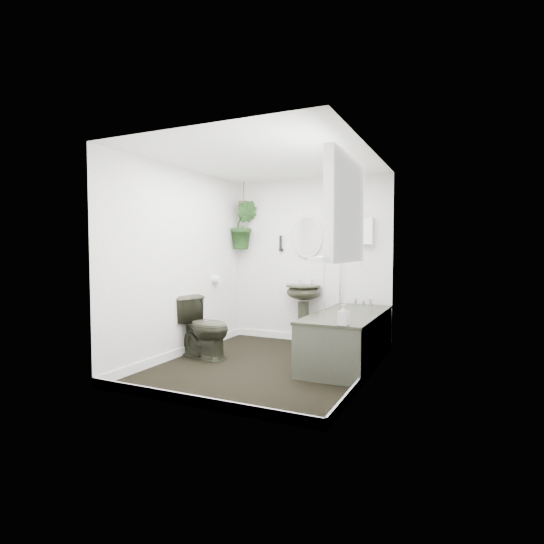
% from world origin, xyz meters
% --- Properties ---
extents(floor, '(2.30, 2.80, 0.02)m').
position_xyz_m(floor, '(0.00, 0.00, -0.01)').
color(floor, black).
rests_on(floor, ground).
extents(ceiling, '(2.30, 2.80, 0.02)m').
position_xyz_m(ceiling, '(0.00, 0.00, 2.31)').
color(ceiling, white).
rests_on(ceiling, ground).
extents(wall_back, '(2.30, 0.02, 2.30)m').
position_xyz_m(wall_back, '(0.00, 1.41, 1.15)').
color(wall_back, white).
rests_on(wall_back, ground).
extents(wall_front, '(2.30, 0.02, 2.30)m').
position_xyz_m(wall_front, '(0.00, -1.41, 1.15)').
color(wall_front, white).
rests_on(wall_front, ground).
extents(wall_left, '(0.02, 2.80, 2.30)m').
position_xyz_m(wall_left, '(-1.16, 0.00, 1.15)').
color(wall_left, white).
rests_on(wall_left, ground).
extents(wall_right, '(0.02, 2.80, 2.30)m').
position_xyz_m(wall_right, '(1.16, 0.00, 1.15)').
color(wall_right, white).
rests_on(wall_right, ground).
extents(skirting, '(2.30, 2.80, 0.10)m').
position_xyz_m(skirting, '(0.00, 0.00, 0.05)').
color(skirting, white).
rests_on(skirting, floor).
extents(bathtub, '(0.72, 1.72, 0.58)m').
position_xyz_m(bathtub, '(0.80, 0.50, 0.29)').
color(bathtub, black).
rests_on(bathtub, floor).
extents(bath_screen, '(0.04, 0.72, 1.40)m').
position_xyz_m(bath_screen, '(0.47, 0.99, 1.28)').
color(bath_screen, silver).
rests_on(bath_screen, bathtub).
extents(shower_box, '(0.20, 0.10, 0.35)m').
position_xyz_m(shower_box, '(0.80, 1.34, 1.55)').
color(shower_box, white).
rests_on(shower_box, wall_back).
extents(oval_mirror, '(0.46, 0.03, 0.62)m').
position_xyz_m(oval_mirror, '(-0.03, 1.37, 1.50)').
color(oval_mirror, beige).
rests_on(oval_mirror, wall_back).
extents(wall_sconce, '(0.04, 0.04, 0.22)m').
position_xyz_m(wall_sconce, '(-0.43, 1.36, 1.40)').
color(wall_sconce, black).
rests_on(wall_sconce, wall_back).
extents(toilet_roll_holder, '(0.11, 0.11, 0.11)m').
position_xyz_m(toilet_roll_holder, '(-1.10, 0.70, 0.90)').
color(toilet_roll_holder, white).
rests_on(toilet_roll_holder, wall_left).
extents(window_recess, '(0.08, 1.00, 0.90)m').
position_xyz_m(window_recess, '(1.09, -0.70, 1.65)').
color(window_recess, white).
rests_on(window_recess, wall_right).
extents(window_sill, '(0.18, 1.00, 0.04)m').
position_xyz_m(window_sill, '(1.02, -0.70, 1.23)').
color(window_sill, white).
rests_on(window_sill, wall_right).
extents(window_blinds, '(0.01, 0.86, 0.76)m').
position_xyz_m(window_blinds, '(1.04, -0.70, 1.65)').
color(window_blinds, white).
rests_on(window_blinds, wall_right).
extents(toilet, '(0.80, 0.56, 0.74)m').
position_xyz_m(toilet, '(-0.85, 0.02, 0.37)').
color(toilet, black).
rests_on(toilet, floor).
extents(pedestal_sink, '(0.49, 0.43, 0.82)m').
position_xyz_m(pedestal_sink, '(-0.03, 1.24, 0.41)').
color(pedestal_sink, black).
rests_on(pedestal_sink, floor).
extents(sill_plant, '(0.27, 0.25, 0.24)m').
position_xyz_m(sill_plant, '(1.01, -0.64, 1.37)').
color(sill_plant, black).
rests_on(sill_plant, window_sill).
extents(hanging_plant, '(0.47, 0.43, 0.70)m').
position_xyz_m(hanging_plant, '(-0.97, 1.25, 1.66)').
color(hanging_plant, black).
rests_on(hanging_plant, ceiling).
extents(soap_bottle, '(0.10, 0.10, 0.21)m').
position_xyz_m(soap_bottle, '(0.96, -0.29, 0.68)').
color(soap_bottle, '#342E2E').
rests_on(soap_bottle, bathtub).
extents(hanging_pot, '(0.16, 0.16, 0.12)m').
position_xyz_m(hanging_pot, '(-0.97, 1.25, 1.95)').
color(hanging_pot, '#493D2A').
rests_on(hanging_pot, ceiling).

